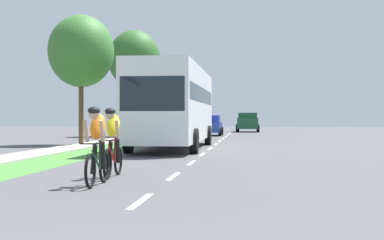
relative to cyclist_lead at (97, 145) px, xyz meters
The scene contains 11 objects.
ground_plane 12.08m from the cyclist_lead, 83.95° to the left, with size 120.00×120.00×0.00m, color #4C4C4F.
grass_verge 12.42m from the cyclist_lead, 104.73° to the left, with size 1.84×70.00×0.01m, color #478438.
sidewalk_concrete 12.97m from the cyclist_lead, 112.17° to the left, with size 1.62×70.00×0.10m, color #9E998E.
lane_markings_center 16.06m from the cyclist_lead, 85.45° to the left, with size 0.12×53.80×0.01m.
cyclist_lead is the anchor object (origin of this frame).
cyclist_trailing 1.64m from the cyclist_lead, 92.81° to the left, with size 0.42×1.72×1.58m.
bus_white 14.05m from the cyclist_lead, 91.24° to the left, with size 2.78×11.60×3.48m.
sedan_blue 32.17m from the cyclist_lead, 90.14° to the left, with size 1.98×4.30×1.52m.
suv_dark_green 43.46m from the cyclist_lead, 86.39° to the left, with size 2.15×4.70×1.79m.
street_tree_near 18.13m from the cyclist_lead, 107.66° to the left, with size 3.27×3.27×6.47m.
street_tree_far 30.65m from the cyclist_lead, 100.13° to the left, with size 3.76×3.76×7.64m.
Camera 1 is at (1.79, -3.31, 1.37)m, focal length 54.36 mm.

